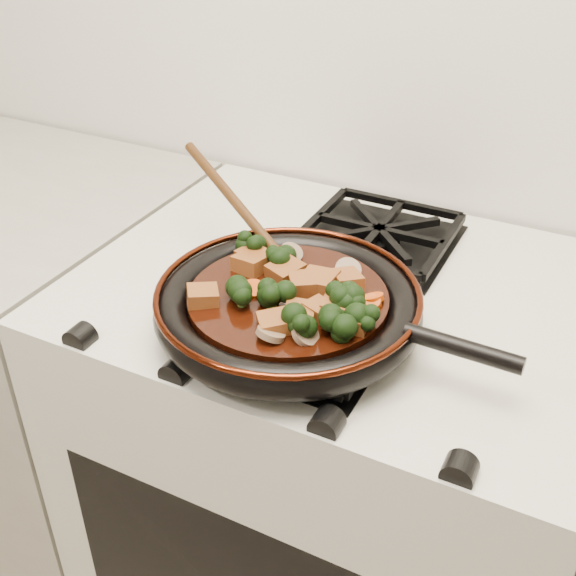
% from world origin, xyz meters
% --- Properties ---
extents(stove, '(0.76, 0.60, 0.90)m').
position_xyz_m(stove, '(0.00, 1.69, 0.45)').
color(stove, beige).
rests_on(stove, ground).
extents(burner_grate_front, '(0.23, 0.23, 0.03)m').
position_xyz_m(burner_grate_front, '(0.00, 1.55, 0.91)').
color(burner_grate_front, black).
rests_on(burner_grate_front, stove).
extents(burner_grate_back, '(0.23, 0.23, 0.03)m').
position_xyz_m(burner_grate_back, '(0.00, 1.83, 0.91)').
color(burner_grate_back, black).
rests_on(burner_grate_back, stove).
extents(skillet, '(0.47, 0.35, 0.05)m').
position_xyz_m(skillet, '(-0.02, 1.55, 0.94)').
color(skillet, black).
rests_on(skillet, burner_grate_front).
extents(braising_sauce, '(0.26, 0.26, 0.02)m').
position_xyz_m(braising_sauce, '(-0.02, 1.55, 0.95)').
color(braising_sauce, black).
rests_on(braising_sauce, skillet).
extents(tofu_cube_0, '(0.06, 0.06, 0.03)m').
position_xyz_m(tofu_cube_0, '(-0.00, 1.57, 0.97)').
color(tofu_cube_0, brown).
rests_on(tofu_cube_0, braising_sauce).
extents(tofu_cube_1, '(0.04, 0.05, 0.02)m').
position_xyz_m(tofu_cube_1, '(-0.10, 1.60, 0.97)').
color(tofu_cube_1, brown).
rests_on(tofu_cube_1, braising_sauce).
extents(tofu_cube_2, '(0.05, 0.05, 0.02)m').
position_xyz_m(tofu_cube_2, '(-0.00, 1.48, 0.97)').
color(tofu_cube_2, brown).
rests_on(tofu_cube_2, braising_sauce).
extents(tofu_cube_3, '(0.04, 0.04, 0.02)m').
position_xyz_m(tofu_cube_3, '(0.08, 1.53, 0.97)').
color(tofu_cube_3, brown).
rests_on(tofu_cube_3, braising_sauce).
extents(tofu_cube_4, '(0.05, 0.05, 0.02)m').
position_xyz_m(tofu_cube_4, '(0.02, 1.51, 0.97)').
color(tofu_cube_4, brown).
rests_on(tofu_cube_4, braising_sauce).
extents(tofu_cube_5, '(0.05, 0.06, 0.03)m').
position_xyz_m(tofu_cube_5, '(0.04, 1.60, 0.97)').
color(tofu_cube_5, brown).
rests_on(tofu_cube_5, braising_sauce).
extents(tofu_cube_6, '(0.04, 0.04, 0.02)m').
position_xyz_m(tofu_cube_6, '(0.05, 1.54, 0.97)').
color(tofu_cube_6, brown).
rests_on(tofu_cube_6, braising_sauce).
extents(tofu_cube_7, '(0.05, 0.05, 0.02)m').
position_xyz_m(tofu_cube_7, '(-0.11, 1.49, 0.97)').
color(tofu_cube_7, brown).
rests_on(tofu_cube_7, braising_sauce).
extents(tofu_cube_8, '(0.05, 0.05, 0.03)m').
position_xyz_m(tofu_cube_8, '(-0.09, 1.59, 0.97)').
color(tofu_cube_8, brown).
rests_on(tofu_cube_8, braising_sauce).
extents(tofu_cube_9, '(0.05, 0.05, 0.03)m').
position_xyz_m(tofu_cube_9, '(-0.04, 1.59, 0.97)').
color(tofu_cube_9, brown).
rests_on(tofu_cube_9, braising_sauce).
extents(tofu_cube_10, '(0.05, 0.04, 0.03)m').
position_xyz_m(tofu_cube_10, '(0.01, 1.58, 0.97)').
color(tofu_cube_10, brown).
rests_on(tofu_cube_10, braising_sauce).
extents(tofu_cube_11, '(0.04, 0.04, 0.02)m').
position_xyz_m(tofu_cube_11, '(0.03, 1.53, 0.97)').
color(tofu_cube_11, brown).
rests_on(tofu_cube_11, braising_sauce).
extents(broccoli_floret_0, '(0.08, 0.09, 0.06)m').
position_xyz_m(broccoli_floret_0, '(-0.06, 1.60, 0.97)').
color(broccoli_floret_0, black).
rests_on(broccoli_floret_0, braising_sauce).
extents(broccoli_floret_1, '(0.09, 0.08, 0.06)m').
position_xyz_m(broccoli_floret_1, '(0.05, 1.56, 0.97)').
color(broccoli_floret_1, black).
rests_on(broccoli_floret_1, braising_sauce).
extents(broccoli_floret_2, '(0.07, 0.08, 0.06)m').
position_xyz_m(broccoli_floret_2, '(0.07, 1.50, 0.97)').
color(broccoli_floret_2, black).
rests_on(broccoli_floret_2, braising_sauce).
extents(broccoli_floret_3, '(0.09, 0.09, 0.07)m').
position_xyz_m(broccoli_floret_3, '(-0.02, 1.51, 0.97)').
color(broccoli_floret_3, black).
rests_on(broccoli_floret_3, braising_sauce).
extents(broccoli_floret_4, '(0.09, 0.08, 0.07)m').
position_xyz_m(broccoli_floret_4, '(0.09, 1.53, 0.97)').
color(broccoli_floret_4, black).
rests_on(broccoli_floret_4, braising_sauce).
extents(broccoli_floret_5, '(0.08, 0.09, 0.07)m').
position_xyz_m(broccoli_floret_5, '(0.06, 1.56, 0.97)').
color(broccoli_floret_5, black).
rests_on(broccoli_floret_5, braising_sauce).
extents(broccoli_floret_6, '(0.07, 0.08, 0.06)m').
position_xyz_m(broccoli_floret_6, '(-0.11, 1.61, 0.97)').
color(broccoli_floret_6, black).
rests_on(broccoli_floret_6, braising_sauce).
extents(broccoli_floret_7, '(0.08, 0.08, 0.08)m').
position_xyz_m(broccoli_floret_7, '(-0.06, 1.50, 0.97)').
color(broccoli_floret_7, black).
rests_on(broccoli_floret_7, braising_sauce).
extents(broccoli_floret_8, '(0.08, 0.08, 0.06)m').
position_xyz_m(broccoli_floret_8, '(0.03, 1.48, 0.97)').
color(broccoli_floret_8, black).
rests_on(broccoli_floret_8, braising_sauce).
extents(carrot_coin_0, '(0.03, 0.03, 0.02)m').
position_xyz_m(carrot_coin_0, '(0.08, 1.57, 0.96)').
color(carrot_coin_0, '#B23804').
rests_on(carrot_coin_0, braising_sauce).
extents(carrot_coin_1, '(0.03, 0.03, 0.02)m').
position_xyz_m(carrot_coin_1, '(-0.06, 1.54, 0.96)').
color(carrot_coin_1, '#B23804').
rests_on(carrot_coin_1, braising_sauce).
extents(carrot_coin_2, '(0.03, 0.03, 0.02)m').
position_xyz_m(carrot_coin_2, '(0.08, 1.59, 0.96)').
color(carrot_coin_2, '#B23804').
rests_on(carrot_coin_2, braising_sauce).
extents(carrot_coin_3, '(0.03, 0.03, 0.02)m').
position_xyz_m(carrot_coin_3, '(0.03, 1.53, 0.96)').
color(carrot_coin_3, '#B23804').
rests_on(carrot_coin_3, braising_sauce).
extents(mushroom_slice_0, '(0.05, 0.05, 0.02)m').
position_xyz_m(mushroom_slice_0, '(0.00, 1.46, 0.97)').
color(mushroom_slice_0, '#7B6047').
rests_on(mushroom_slice_0, braising_sauce).
extents(mushroom_slice_1, '(0.04, 0.04, 0.02)m').
position_xyz_m(mushroom_slice_1, '(-0.06, 1.64, 0.97)').
color(mushroom_slice_1, '#7B6047').
rests_on(mushroom_slice_1, braising_sauce).
extents(mushroom_slice_2, '(0.03, 0.03, 0.03)m').
position_xyz_m(mushroom_slice_2, '(0.04, 1.48, 0.97)').
color(mushroom_slice_2, '#7B6047').
rests_on(mushroom_slice_2, braising_sauce).
extents(mushroom_slice_3, '(0.05, 0.05, 0.02)m').
position_xyz_m(mushroom_slice_3, '(0.03, 1.63, 0.97)').
color(mushroom_slice_3, '#7B6047').
rests_on(mushroom_slice_3, braising_sauce).
extents(wooden_spoon, '(0.16, 0.10, 0.27)m').
position_xyz_m(wooden_spoon, '(-0.14, 1.66, 0.99)').
color(wooden_spoon, '#3E230D').
rests_on(wooden_spoon, braising_sauce).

